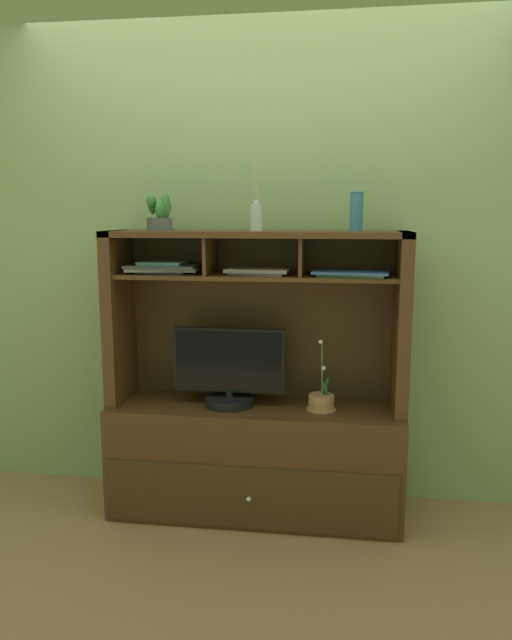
% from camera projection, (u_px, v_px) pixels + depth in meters
% --- Properties ---
extents(floor_plane, '(6.00, 6.00, 0.02)m').
position_uv_depth(floor_plane, '(256.00, 511.00, 3.18)').
color(floor_plane, '#9A6F47').
rests_on(floor_plane, ground).
extents(back_wall, '(6.00, 0.02, 2.80)m').
position_uv_depth(back_wall, '(263.00, 237.00, 3.19)').
color(back_wall, '#86A063').
rests_on(back_wall, ground).
extents(media_console, '(1.47, 0.49, 1.44)m').
position_uv_depth(media_console, '(256.00, 430.00, 3.11)').
color(media_console, '#462B15').
rests_on(media_console, ground).
extents(tv_monitor, '(0.56, 0.25, 0.40)m').
position_uv_depth(tv_monitor, '(229.00, 373.00, 3.04)').
color(tv_monitor, black).
rests_on(tv_monitor, media_console).
extents(potted_orchid, '(0.15, 0.15, 0.35)m').
position_uv_depth(potted_orchid, '(321.00, 402.00, 2.99)').
color(potted_orchid, '#B7794B').
rests_on(potted_orchid, media_console).
extents(magazine_stack_left, '(0.31, 0.19, 0.03)m').
position_uv_depth(magazine_stack_left, '(258.00, 271.00, 2.93)').
color(magazine_stack_left, slate).
rests_on(magazine_stack_left, media_console).
extents(magazine_stack_centre, '(0.36, 0.25, 0.06)m').
position_uv_depth(magazine_stack_centre, '(164.00, 267.00, 3.01)').
color(magazine_stack_centre, '#2E2F46').
rests_on(magazine_stack_centre, media_console).
extents(magazine_stack_right, '(0.37, 0.26, 0.03)m').
position_uv_depth(magazine_stack_right, '(351.00, 273.00, 2.85)').
color(magazine_stack_right, '#4F7C5F').
rests_on(magazine_stack_right, media_console).
extents(diffuser_bottle, '(0.06, 0.06, 0.35)m').
position_uv_depth(diffuser_bottle, '(256.00, 216.00, 2.93)').
color(diffuser_bottle, '#B2BBA8').
rests_on(diffuser_bottle, media_console).
extents(potted_succulent, '(0.14, 0.15, 0.18)m').
position_uv_depth(potted_succulent, '(160.00, 215.00, 2.97)').
color(potted_succulent, '#4D4C4A').
rests_on(potted_succulent, media_console).
extents(ceramic_vase, '(0.07, 0.07, 0.18)m').
position_uv_depth(ceramic_vase, '(357.00, 211.00, 2.87)').
color(ceramic_vase, '#316885').
rests_on(ceramic_vase, media_console).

